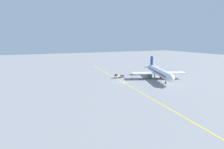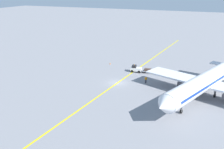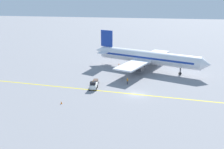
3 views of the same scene
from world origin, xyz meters
The scene contains 8 objects.
ground_plane centered at (0.00, 0.00, 0.00)m, with size 400.00×400.00×0.00m, color gray.
apron_yellow_centreline centered at (0.00, 0.00, 0.00)m, with size 0.40×120.00×0.01m, color yellow.
airplane_at_gate centered at (-20.42, 0.78, 3.71)m, with size 28.12×34.44×10.60m.
baggage_tug_white centered at (-1.42, -10.08, 0.90)m, with size 3.14×2.02×2.11m.
baggage_cart_trailing centered at (-4.70, -10.43, 0.76)m, with size 2.73×1.67×1.24m.
ground_crew_worker centered at (-6.40, -2.81, 0.91)m, with size 0.54×0.35×1.68m.
traffic_cone_near_nose centered at (8.16, -14.15, 0.28)m, with size 0.32×0.32×0.55m, color orange.
traffic_cone_mid_apron centered at (-24.24, -8.00, 0.28)m, with size 0.32×0.32×0.55m, color orange.
Camera 1 is at (37.90, 72.43, 19.98)m, focal length 28.00 mm.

